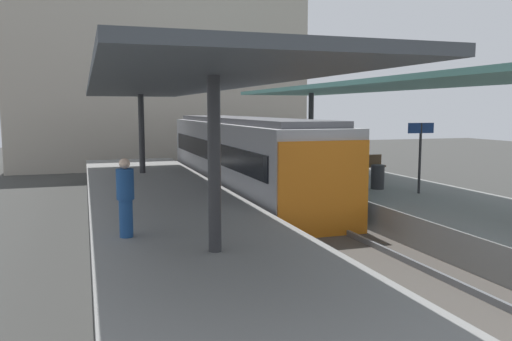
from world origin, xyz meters
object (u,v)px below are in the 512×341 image
at_px(platform_sign, 420,142).
at_px(passenger_near_bench, 315,155).
at_px(litter_bin, 378,177).
at_px(passenger_mid_platform, 125,196).
at_px(commuter_train, 242,157).
at_px(platform_bench, 367,165).

bearing_deg(platform_sign, passenger_near_bench, 105.20).
relative_size(platform_sign, litter_bin, 2.76).
bearing_deg(litter_bin, passenger_mid_platform, -154.01).
bearing_deg(litter_bin, commuter_train, 121.75).
height_order(commuter_train, platform_sign, commuter_train).
height_order(commuter_train, passenger_near_bench, commuter_train).
xyz_separation_m(commuter_train, platform_bench, (4.35, -2.30, -0.26)).
xyz_separation_m(platform_sign, litter_bin, (-0.75, 1.21, -1.22)).
xyz_separation_m(commuter_train, passenger_near_bench, (2.56, -1.40, 0.10)).
height_order(platform_sign, litter_bin, platform_sign).
distance_m(commuter_train, platform_bench, 4.93).
relative_size(passenger_near_bench, passenger_mid_platform, 0.98).
bearing_deg(passenger_mid_platform, passenger_near_bench, 44.80).
distance_m(litter_bin, passenger_mid_platform, 9.39).
bearing_deg(platform_bench, platform_sign, -96.60).
bearing_deg(litter_bin, platform_bench, 66.57).
bearing_deg(commuter_train, passenger_near_bench, -28.68).
distance_m(platform_bench, passenger_mid_platform, 11.86).
bearing_deg(platform_sign, passenger_mid_platform, -162.47).
xyz_separation_m(commuter_train, litter_bin, (3.15, -5.08, -0.33)).
bearing_deg(passenger_mid_platform, commuter_train, 60.11).
relative_size(commuter_train, passenger_near_bench, 9.47).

